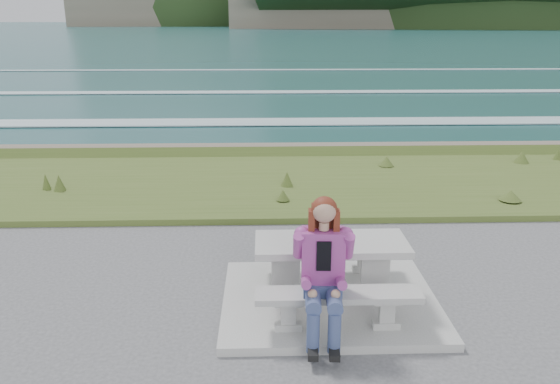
{
  "coord_description": "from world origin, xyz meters",
  "views": [
    {
      "loc": [
        -0.79,
        -5.94,
        3.36
      ],
      "look_at": [
        -0.57,
        1.2,
        1.08
      ],
      "focal_mm": 35.0,
      "sensor_mm": 36.0,
      "label": 1
    }
  ],
  "objects_px": {
    "bench_seaward": "(324,248)",
    "seated_woman": "(323,289)",
    "picnic_table": "(331,254)",
    "bench_landward": "(338,300)"
  },
  "relations": [
    {
      "from": "bench_seaward",
      "to": "seated_woman",
      "type": "height_order",
      "value": "seated_woman"
    },
    {
      "from": "picnic_table",
      "to": "bench_seaward",
      "type": "relative_size",
      "value": 1.0
    },
    {
      "from": "bench_seaward",
      "to": "seated_woman",
      "type": "relative_size",
      "value": 1.18
    },
    {
      "from": "bench_landward",
      "to": "seated_woman",
      "type": "distance_m",
      "value": 0.31
    },
    {
      "from": "bench_landward",
      "to": "bench_seaward",
      "type": "xyz_separation_m",
      "value": [
        0.0,
        1.4,
        0.0
      ]
    },
    {
      "from": "picnic_table",
      "to": "seated_woman",
      "type": "bearing_deg",
      "value": -102.24
    },
    {
      "from": "bench_seaward",
      "to": "seated_woman",
      "type": "bearing_deg",
      "value": -96.77
    },
    {
      "from": "bench_seaward",
      "to": "bench_landward",
      "type": "bearing_deg",
      "value": -90.0
    },
    {
      "from": "picnic_table",
      "to": "bench_landward",
      "type": "relative_size",
      "value": 1.0
    },
    {
      "from": "bench_seaward",
      "to": "picnic_table",
      "type": "bearing_deg",
      "value": -90.0
    }
  ]
}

